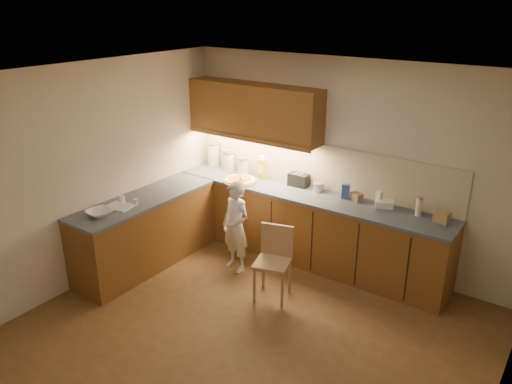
% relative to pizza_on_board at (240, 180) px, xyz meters
% --- Properties ---
extents(room, '(4.54, 4.50, 2.62)m').
position_rel_pizza_on_board_xyz_m(room, '(1.32, -1.56, 0.74)').
color(room, brown).
rests_on(room, ground).
extents(l_counter, '(3.77, 2.62, 0.92)m').
position_rel_pizza_on_board_xyz_m(l_counter, '(0.40, -0.31, -0.48)').
color(l_counter, brown).
rests_on(l_counter, ground).
extents(backsplash, '(3.75, 0.02, 0.58)m').
position_rel_pizza_on_board_xyz_m(backsplash, '(0.94, 0.43, 0.27)').
color(backsplash, beige).
rests_on(backsplash, l_counter).
extents(upper_cabinets, '(1.95, 0.36, 0.73)m').
position_rel_pizza_on_board_xyz_m(upper_cabinets, '(0.04, 0.26, 0.91)').
color(upper_cabinets, brown).
rests_on(upper_cabinets, ground).
extents(pizza_on_board, '(0.46, 0.46, 0.19)m').
position_rel_pizza_on_board_xyz_m(pizza_on_board, '(0.00, 0.00, 0.00)').
color(pizza_on_board, tan).
rests_on(pizza_on_board, l_counter).
extents(child, '(0.48, 0.36, 1.18)m').
position_rel_pizza_on_board_xyz_m(child, '(0.39, -0.61, -0.35)').
color(child, white).
rests_on(child, ground).
extents(wooden_chair, '(0.47, 0.47, 0.85)m').
position_rel_pizza_on_board_xyz_m(wooden_chair, '(1.11, -0.83, -0.45)').
color(wooden_chair, tan).
rests_on(wooden_chair, ground).
extents(mixing_bowl, '(0.32, 0.32, 0.07)m').
position_rel_pizza_on_board_xyz_m(mixing_bowl, '(-0.63, -1.83, 0.01)').
color(mixing_bowl, white).
rests_on(mixing_bowl, l_counter).
extents(canister_a, '(0.17, 0.17, 0.35)m').
position_rel_pizza_on_board_xyz_m(canister_a, '(-0.72, 0.32, 0.15)').
color(canister_a, silver).
rests_on(canister_a, l_counter).
extents(canister_b, '(0.17, 0.17, 0.30)m').
position_rel_pizza_on_board_xyz_m(canister_b, '(-0.44, 0.29, 0.13)').
color(canister_b, beige).
rests_on(canister_b, l_counter).
extents(canister_c, '(0.15, 0.15, 0.28)m').
position_rel_pizza_on_board_xyz_m(canister_c, '(-0.39, 0.26, 0.12)').
color(canister_c, white).
rests_on(canister_c, l_counter).
extents(canister_d, '(0.15, 0.15, 0.25)m').
position_rel_pizza_on_board_xyz_m(canister_d, '(-0.13, 0.26, 0.10)').
color(canister_d, beige).
rests_on(canister_d, l_counter).
extents(oil_jug, '(0.11, 0.09, 0.33)m').
position_rel_pizza_on_board_xyz_m(oil_jug, '(0.18, 0.27, 0.13)').
color(oil_jug, gold).
rests_on(oil_jug, l_counter).
extents(toaster, '(0.27, 0.16, 0.17)m').
position_rel_pizza_on_board_xyz_m(toaster, '(0.73, 0.31, 0.06)').
color(toaster, black).
rests_on(toaster, l_counter).
extents(steel_pot, '(0.15, 0.15, 0.12)m').
position_rel_pizza_on_board_xyz_m(steel_pot, '(1.04, 0.30, 0.04)').
color(steel_pot, '#B7B7BC').
rests_on(steel_pot, l_counter).
extents(blue_box, '(0.11, 0.09, 0.18)m').
position_rel_pizza_on_board_xyz_m(blue_box, '(1.43, 0.26, 0.07)').
color(blue_box, '#364DA4').
rests_on(blue_box, l_counter).
extents(card_box_a, '(0.17, 0.15, 0.10)m').
position_rel_pizza_on_board_xyz_m(card_box_a, '(1.57, 0.28, 0.03)').
color(card_box_a, '#A28157').
rests_on(card_box_a, l_counter).
extents(white_bottle, '(0.07, 0.07, 0.18)m').
position_rel_pizza_on_board_xyz_m(white_bottle, '(1.85, 0.29, 0.07)').
color(white_bottle, white).
rests_on(white_bottle, l_counter).
extents(flat_pack, '(0.25, 0.22, 0.08)m').
position_rel_pizza_on_board_xyz_m(flat_pack, '(1.93, 0.28, 0.02)').
color(flat_pack, white).
rests_on(flat_pack, l_counter).
extents(tall_jar, '(0.07, 0.07, 0.23)m').
position_rel_pizza_on_board_xyz_m(tall_jar, '(2.34, 0.27, 0.09)').
color(tall_jar, white).
rests_on(tall_jar, l_counter).
extents(card_box_b, '(0.17, 0.14, 0.12)m').
position_rel_pizza_on_board_xyz_m(card_box_b, '(2.60, 0.25, 0.04)').
color(card_box_b, tan).
rests_on(card_box_b, l_counter).
extents(dough_cloth, '(0.34, 0.29, 0.02)m').
position_rel_pizza_on_board_xyz_m(dough_cloth, '(-0.63, -1.53, -0.01)').
color(dough_cloth, silver).
rests_on(dough_cloth, l_counter).
extents(spice_jar_a, '(0.08, 0.08, 0.08)m').
position_rel_pizza_on_board_xyz_m(spice_jar_a, '(-0.72, -1.41, 0.02)').
color(spice_jar_a, white).
rests_on(spice_jar_a, l_counter).
extents(spice_jar_b, '(0.07, 0.07, 0.07)m').
position_rel_pizza_on_board_xyz_m(spice_jar_b, '(-0.53, -1.37, 0.02)').
color(spice_jar_b, silver).
rests_on(spice_jar_b, l_counter).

